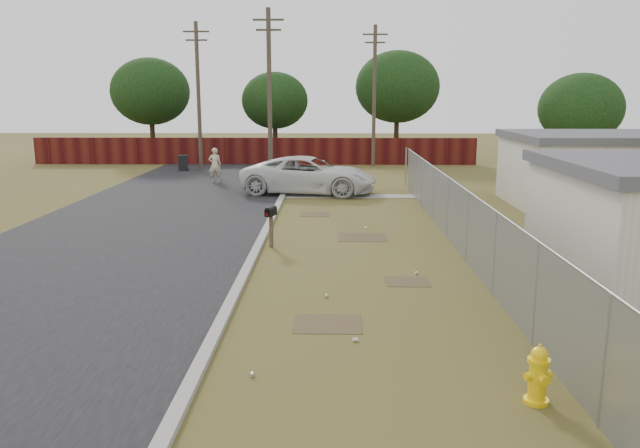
{
  "coord_description": "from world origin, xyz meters",
  "views": [
    {
      "loc": [
        -0.72,
        -17.2,
        4.66
      ],
      "look_at": [
        -1.05,
        -0.11,
        1.1
      ],
      "focal_mm": 35.0,
      "sensor_mm": 36.0,
      "label": 1
    }
  ],
  "objects_px": {
    "fire_hydrant": "(538,376)",
    "pickup_truck": "(309,175)",
    "trash_bin": "(183,163)",
    "mailbox": "(271,215)",
    "pedestrian": "(215,165)"
  },
  "relations": [
    {
      "from": "fire_hydrant",
      "to": "mailbox",
      "type": "bearing_deg",
      "value": 116.92
    },
    {
      "from": "mailbox",
      "to": "fire_hydrant",
      "type": "bearing_deg",
      "value": -63.08
    },
    {
      "from": "mailbox",
      "to": "pickup_truck",
      "type": "height_order",
      "value": "pickup_truck"
    },
    {
      "from": "fire_hydrant",
      "to": "pedestrian",
      "type": "bearing_deg",
      "value": 111.11
    },
    {
      "from": "mailbox",
      "to": "pedestrian",
      "type": "xyz_separation_m",
      "value": [
        -4.44,
        14.64,
        -0.08
      ]
    },
    {
      "from": "pedestrian",
      "to": "trash_bin",
      "type": "bearing_deg",
      "value": -68.43
    },
    {
      "from": "fire_hydrant",
      "to": "pedestrian",
      "type": "distance_m",
      "value": 26.34
    },
    {
      "from": "trash_bin",
      "to": "pickup_truck",
      "type": "bearing_deg",
      "value": -47.63
    },
    {
      "from": "fire_hydrant",
      "to": "pedestrian",
      "type": "xyz_separation_m",
      "value": [
        -9.48,
        24.56,
        0.48
      ]
    },
    {
      "from": "fire_hydrant",
      "to": "pickup_truck",
      "type": "height_order",
      "value": "pickup_truck"
    },
    {
      "from": "fire_hydrant",
      "to": "mailbox",
      "type": "xyz_separation_m",
      "value": [
        -5.04,
        9.92,
        0.57
      ]
    },
    {
      "from": "fire_hydrant",
      "to": "pickup_truck",
      "type": "bearing_deg",
      "value": 101.62
    },
    {
      "from": "fire_hydrant",
      "to": "trash_bin",
      "type": "height_order",
      "value": "trash_bin"
    },
    {
      "from": "mailbox",
      "to": "trash_bin",
      "type": "xyz_separation_m",
      "value": [
        -7.38,
        19.7,
        -0.51
      ]
    },
    {
      "from": "pickup_truck",
      "to": "trash_bin",
      "type": "xyz_separation_m",
      "value": [
        -8.17,
        8.96,
        -0.39
      ]
    }
  ]
}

